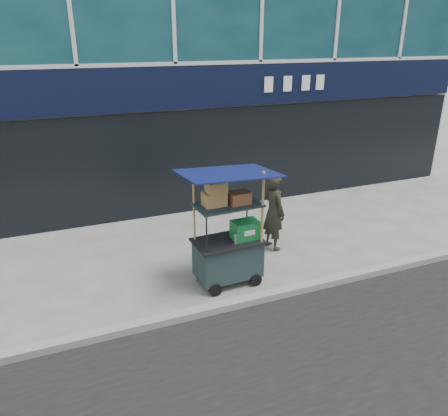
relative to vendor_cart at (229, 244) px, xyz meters
name	(u,v)px	position (x,y,z in m)	size (l,w,h in m)	color
ground	(250,296)	(0.14, -0.54, -0.71)	(80.00, 80.00, 0.00)	#61625D
curb	(255,299)	(0.14, -0.74, -0.65)	(80.00, 0.18, 0.12)	gray
vendor_cart	(229,244)	(0.00, 0.00, 0.00)	(1.56, 1.13, 2.04)	black
vendor_man	(274,212)	(1.31, 0.88, 0.06)	(0.56, 0.37, 1.54)	black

